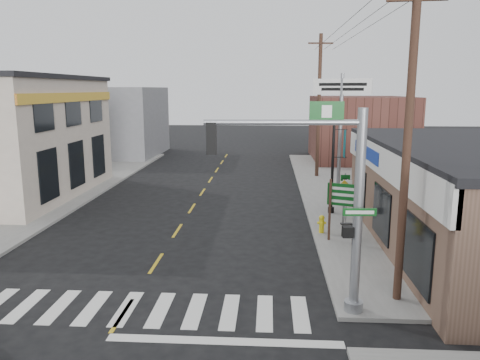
# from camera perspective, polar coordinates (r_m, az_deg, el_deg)

# --- Properties ---
(ground) EXTENTS (140.00, 140.00, 0.00)m
(ground) POSITION_cam_1_polar(r_m,az_deg,el_deg) (14.07, -14.16, -15.69)
(ground) COLOR black
(ground) RESTS_ON ground
(sidewalk_right) EXTENTS (6.00, 38.00, 0.13)m
(sidewalk_right) POSITION_cam_1_polar(r_m,az_deg,el_deg) (26.16, 14.36, -2.99)
(sidewalk_right) COLOR slate
(sidewalk_right) RESTS_ON ground
(sidewalk_left) EXTENTS (6.00, 38.00, 0.13)m
(sidewalk_left) POSITION_cam_1_polar(r_m,az_deg,el_deg) (28.82, -23.51, -2.28)
(sidewalk_left) COLOR slate
(sidewalk_left) RESTS_ON ground
(center_line) EXTENTS (0.12, 56.00, 0.01)m
(center_line) POSITION_cam_1_polar(r_m,az_deg,el_deg) (21.28, -7.64, -6.12)
(center_line) COLOR gold
(center_line) RESTS_ON ground
(crosswalk) EXTENTS (11.00, 2.20, 0.01)m
(crosswalk) POSITION_cam_1_polar(r_m,az_deg,el_deg) (14.41, -13.66, -14.97)
(crosswalk) COLOR silver
(crosswalk) RESTS_ON ground
(bldg_distant_right) EXTENTS (8.00, 10.00, 5.60)m
(bldg_distant_right) POSITION_cam_1_polar(r_m,az_deg,el_deg) (42.81, 14.32, 6.08)
(bldg_distant_right) COLOR #532E26
(bldg_distant_right) RESTS_ON ground
(bldg_distant_left) EXTENTS (9.00, 10.00, 6.40)m
(bldg_distant_left) POSITION_cam_1_polar(r_m,az_deg,el_deg) (46.54, -15.44, 6.89)
(bldg_distant_left) COLOR slate
(bldg_distant_left) RESTS_ON ground
(traffic_signal_pole) EXTENTS (4.58, 0.37, 5.81)m
(traffic_signal_pole) POSITION_cam_1_polar(r_m,az_deg,el_deg) (12.76, 11.28, -1.18)
(traffic_signal_pole) COLOR gray
(traffic_signal_pole) RESTS_ON sidewalk_right
(guide_sign) EXTENTS (1.46, 0.13, 2.56)m
(guide_sign) POSITION_cam_1_polar(r_m,az_deg,el_deg) (19.39, 12.68, -2.50)
(guide_sign) COLOR #422A1F
(guide_sign) RESTS_ON sidewalk_right
(fire_hydrant) EXTENTS (0.25, 0.25, 0.78)m
(fire_hydrant) POSITION_cam_1_polar(r_m,az_deg,el_deg) (20.57, 9.93, -5.20)
(fire_hydrant) COLOR yellow
(fire_hydrant) RESTS_ON sidewalk_right
(ped_crossing_sign) EXTENTS (0.94, 0.07, 2.42)m
(ped_crossing_sign) POSITION_cam_1_polar(r_m,az_deg,el_deg) (20.00, 12.54, -2.05)
(ped_crossing_sign) COLOR gray
(ped_crossing_sign) RESTS_ON sidewalk_right
(lamp_post) EXTENTS (0.68, 0.53, 5.24)m
(lamp_post) POSITION_cam_1_polar(r_m,az_deg,el_deg) (23.43, 11.43, 3.28)
(lamp_post) COLOR black
(lamp_post) RESTS_ON sidewalk_right
(dance_center_sign) EXTENTS (3.29, 0.21, 6.99)m
(dance_center_sign) POSITION_cam_1_polar(r_m,az_deg,el_deg) (27.18, 12.25, 8.96)
(dance_center_sign) COLOR gray
(dance_center_sign) RESTS_ON sidewalk_right
(bare_tree) EXTENTS (2.20, 2.20, 4.40)m
(bare_tree) POSITION_cam_1_polar(r_m,az_deg,el_deg) (19.47, 20.85, 2.47)
(bare_tree) COLOR black
(bare_tree) RESTS_ON sidewalk_right
(shrub_front) EXTENTS (1.27, 1.27, 0.95)m
(shrub_front) POSITION_cam_1_polar(r_m,az_deg,el_deg) (17.88, 24.94, -8.41)
(shrub_front) COLOR #183319
(shrub_front) RESTS_ON sidewalk_right
(shrub_back) EXTENTS (1.23, 1.23, 0.92)m
(shrub_back) POSITION_cam_1_polar(r_m,az_deg,el_deg) (20.72, 22.75, -5.69)
(shrub_back) COLOR black
(shrub_back) RESTS_ON sidewalk_right
(utility_pole_near) EXTENTS (1.57, 0.24, 9.02)m
(utility_pole_near) POSITION_cam_1_polar(r_m,az_deg,el_deg) (13.86, 19.72, 4.22)
(utility_pole_near) COLOR #483622
(utility_pole_near) RESTS_ON sidewalk_right
(utility_pole_far) EXTENTS (1.71, 0.26, 9.82)m
(utility_pole_far) POSITION_cam_1_polar(r_m,az_deg,el_deg) (33.43, 9.59, 9.03)
(utility_pole_far) COLOR #423121
(utility_pole_far) RESTS_ON sidewalk_right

